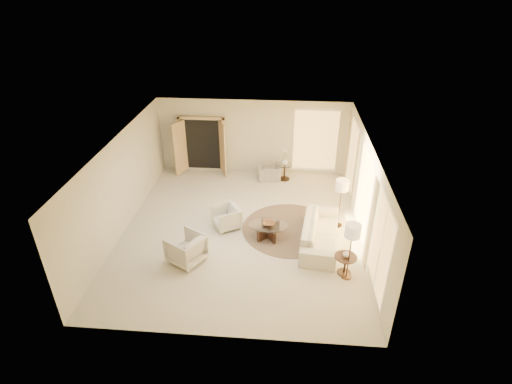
# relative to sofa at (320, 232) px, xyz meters

# --- Properties ---
(room) EXTENTS (7.04, 8.04, 2.83)m
(room) POSITION_rel_sofa_xyz_m (-2.30, 0.47, 1.04)
(room) COLOR beige
(room) RESTS_ON ground
(windows_right) EXTENTS (0.10, 6.40, 2.40)m
(windows_right) POSITION_rel_sofa_xyz_m (1.15, 0.57, 0.99)
(windows_right) COLOR #FFC466
(windows_right) RESTS_ON room
(window_back_corner) EXTENTS (1.70, 0.10, 2.40)m
(window_back_corner) POSITION_rel_sofa_xyz_m (0.00, 4.42, 0.99)
(window_back_corner) COLOR #FFC466
(window_back_corner) RESTS_ON room
(curtains_right) EXTENTS (0.06, 5.20, 2.60)m
(curtains_right) POSITION_rel_sofa_xyz_m (1.10, 1.47, 0.94)
(curtains_right) COLOR tan
(curtains_right) RESTS_ON room
(french_doors) EXTENTS (1.95, 0.66, 2.16)m
(french_doors) POSITION_rel_sofa_xyz_m (-4.20, 4.28, 0.71)
(french_doors) COLOR tan
(french_doors) RESTS_ON room
(area_rug) EXTENTS (3.67, 3.67, 0.01)m
(area_rug) POSITION_rel_sofa_xyz_m (-0.85, 0.62, -0.36)
(area_rug) COLOR #3B2C20
(area_rug) RESTS_ON room
(sofa) EXTENTS (1.26, 2.57, 0.72)m
(sofa) POSITION_rel_sofa_xyz_m (0.00, 0.00, 0.00)
(sofa) COLOR beige
(sofa) RESTS_ON room
(armchair_left) EXTENTS (0.96, 0.97, 0.75)m
(armchair_left) POSITION_rel_sofa_xyz_m (-2.76, 0.59, 0.02)
(armchair_left) COLOR beige
(armchair_left) RESTS_ON room
(armchair_right) EXTENTS (1.11, 1.13, 0.87)m
(armchair_right) POSITION_rel_sofa_xyz_m (-3.60, -1.08, 0.07)
(armchair_right) COLOR beige
(armchair_right) RESTS_ON room
(accent_chair) EXTENTS (0.93, 0.68, 0.75)m
(accent_chair) POSITION_rel_sofa_xyz_m (-1.65, 3.85, 0.01)
(accent_chair) COLOR gray
(accent_chair) RESTS_ON room
(coffee_table) EXTENTS (1.27, 1.27, 0.42)m
(coffee_table) POSITION_rel_sofa_xyz_m (-1.47, 0.19, -0.10)
(coffee_table) COLOR black
(coffee_table) RESTS_ON room
(end_table) EXTENTS (0.56, 0.56, 0.53)m
(end_table) POSITION_rel_sofa_xyz_m (0.56, -1.25, 0.01)
(end_table) COLOR black
(end_table) RESTS_ON room
(side_table) EXTENTS (0.52, 0.52, 0.61)m
(side_table) POSITION_rel_sofa_xyz_m (-1.09, 3.87, 0.01)
(side_table) COLOR #2F2118
(side_table) RESTS_ON room
(floor_lamp_near) EXTENTS (0.38, 0.38, 1.57)m
(floor_lamp_near) POSITION_rel_sofa_xyz_m (0.60, 0.94, 0.97)
(floor_lamp_near) COLOR #2F2118
(floor_lamp_near) RESTS_ON room
(floor_lamp_far) EXTENTS (0.39, 0.39, 1.60)m
(floor_lamp_far) POSITION_rel_sofa_xyz_m (0.60, -1.40, 1.00)
(floor_lamp_far) COLOR #2F2118
(floor_lamp_far) RESTS_ON room
(bowl) EXTENTS (0.36, 0.36, 0.08)m
(bowl) POSITION_rel_sofa_xyz_m (-1.47, 0.19, 0.10)
(bowl) COLOR brown
(bowl) RESTS_ON coffee_table
(end_vase) EXTENTS (0.21, 0.21, 0.18)m
(end_vase) POSITION_rel_sofa_xyz_m (0.56, -1.25, 0.26)
(end_vase) COLOR white
(end_vase) RESTS_ON end_table
(side_vase) EXTENTS (0.28, 0.28, 0.24)m
(side_vase) POSITION_rel_sofa_xyz_m (-1.09, 3.87, 0.36)
(side_vase) COLOR white
(side_vase) RESTS_ON side_table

